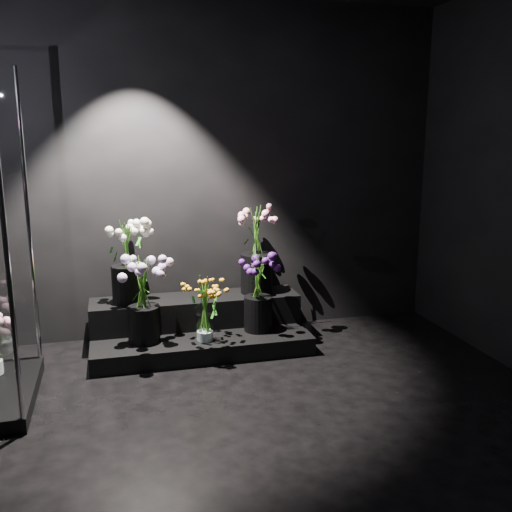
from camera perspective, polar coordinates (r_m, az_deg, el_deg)
name	(u,v)px	position (r m, az deg, el deg)	size (l,w,h in m)	color
floor	(277,445)	(3.40, 2.13, -18.39)	(4.00, 4.00, 0.00)	black
wall_back	(211,172)	(4.88, -4.47, 8.37)	(4.00, 4.00, 0.00)	black
display_riser	(198,326)	(4.77, -5.80, -7.02)	(1.73, 0.77, 0.38)	black
bouquet_orange_bells	(205,307)	(4.42, -5.17, -5.13)	(0.32, 0.32, 0.52)	white
bouquet_lilac	(143,295)	(4.43, -11.28, -3.82)	(0.42, 0.42, 0.67)	black
bouquet_purple	(258,288)	(4.60, 0.22, -3.21)	(0.40, 0.40, 0.65)	black
bouquet_cream_roses	(126,253)	(4.63, -12.88, 0.25)	(0.48, 0.48, 0.69)	black
bouquet_pink_roses	(256,245)	(4.81, 0.03, 1.11)	(0.36, 0.36, 0.75)	black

